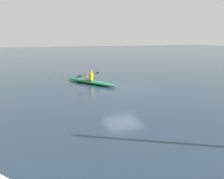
# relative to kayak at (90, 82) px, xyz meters

# --- Properties ---
(ground_plane) EXTENTS (160.00, 160.00, 0.00)m
(ground_plane) POSITION_rel_kayak_xyz_m (-1.57, 2.43, -0.15)
(ground_plane) COLOR #1E2D3D
(kayak) EXTENTS (3.02, 4.54, 0.29)m
(kayak) POSITION_rel_kayak_xyz_m (0.00, 0.00, 0.00)
(kayak) COLOR #19723F
(kayak) RESTS_ON ground
(kayaker) EXTENTS (2.04, 1.21, 0.76)m
(kayaker) POSITION_rel_kayak_xyz_m (-0.02, 0.03, 0.48)
(kayaker) COLOR yellow
(kayaker) RESTS_ON kayak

